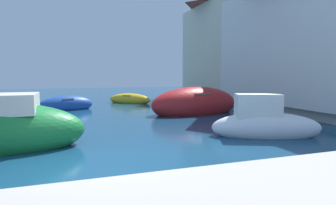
{
  "coord_description": "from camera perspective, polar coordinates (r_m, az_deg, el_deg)",
  "views": [
    {
      "loc": [
        -0.65,
        -6.58,
        2.18
      ],
      "look_at": [
        4.49,
        8.57,
        0.57
      ],
      "focal_mm": 30.44,
      "sensor_mm": 36.0,
      "label": 1
    }
  ],
  "objects": [
    {
      "name": "waterfront_building_annex",
      "position": [
        26.33,
        12.87,
        11.5
      ],
      "size": [
        6.55,
        8.98,
        8.65
      ],
      "color": "beige",
      "rests_on": "quay_promenade"
    },
    {
      "name": "quay_promenade",
      "position": [
        8.19,
        19.54,
        -8.21
      ],
      "size": [
        44.0,
        32.0,
        0.5
      ],
      "color": "#ADA89E",
      "rests_on": "ground"
    },
    {
      "name": "moored_boat_3",
      "position": [
        18.35,
        -19.68,
        -0.42
      ],
      "size": [
        3.43,
        2.09,
        1.13
      ],
      "rotation": [
        0.0,
        0.0,
        3.42
      ],
      "color": "#1E479E",
      "rests_on": "ground"
    },
    {
      "name": "moored_boat_6",
      "position": [
        15.75,
        5.46,
        -0.29
      ],
      "size": [
        5.47,
        2.84,
        1.91
      ],
      "rotation": [
        0.0,
        0.0,
        0.14
      ],
      "color": "#B21E1E",
      "rests_on": "ground"
    },
    {
      "name": "moored_boat_4",
      "position": [
        10.53,
        18.78,
        -4.16
      ],
      "size": [
        3.95,
        2.54,
        1.73
      ],
      "rotation": [
        0.0,
        0.0,
        5.9
      ],
      "color": "white",
      "rests_on": "ground"
    },
    {
      "name": "ground",
      "position": [
        6.96,
        -12.72,
        -12.62
      ],
      "size": [
        80.0,
        80.0,
        0.0
      ],
      "primitive_type": "plane",
      "color": "navy"
    },
    {
      "name": "moored_boat_2",
      "position": [
        21.54,
        -7.7,
        0.59
      ],
      "size": [
        3.24,
        3.09,
        0.94
      ],
      "rotation": [
        0.0,
        0.0,
        5.54
      ],
      "color": "gold",
      "rests_on": "ground"
    },
    {
      "name": "waterfront_building_main",
      "position": [
        19.38,
        26.89,
        12.03
      ],
      "size": [
        7.0,
        10.55,
        7.89
      ],
      "color": "white",
      "rests_on": "quay_promenade"
    }
  ]
}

